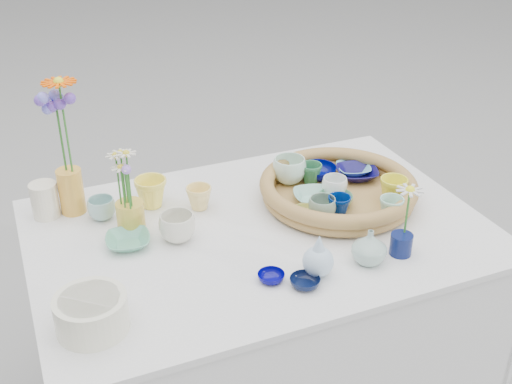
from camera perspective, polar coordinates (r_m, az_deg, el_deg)
name	(u,v)px	position (r m, az deg, el deg)	size (l,w,h in m)	color
wicker_tray	(338,190)	(1.94, 7.30, 0.22)	(0.47, 0.47, 0.08)	olive
tray_ceramic_0	(318,172)	(2.04, 5.53, 1.79)	(0.12, 0.12, 0.04)	#010657
tray_ceramic_1	(357,173)	(2.05, 8.98, 1.65)	(0.13, 0.13, 0.03)	#0E0A4A
tray_ceramic_2	(393,190)	(1.93, 12.10, 0.16)	(0.08, 0.08, 0.08)	yellow
tray_ceramic_3	(335,200)	(1.89, 7.06, -0.72)	(0.10, 0.10, 0.03)	#5D9671
tray_ceramic_4	(322,208)	(1.82, 5.91, -1.43)	(0.08, 0.08, 0.06)	gray
tray_ceramic_5	(313,197)	(1.91, 5.08, -0.43)	(0.11, 0.11, 0.03)	#84BEAC
tray_ceramic_6	(289,170)	(2.00, 2.98, 1.94)	(0.10, 0.10, 0.08)	silver
tray_ceramic_7	(335,187)	(1.93, 7.00, 0.47)	(0.08, 0.08, 0.06)	white
tray_ceramic_8	(353,169)	(2.08, 8.65, 2.01)	(0.11, 0.11, 0.03)	#68B1CE
tray_ceramic_9	(339,206)	(1.83, 7.39, -1.24)	(0.07, 0.07, 0.06)	navy
tray_ceramic_10	(306,215)	(1.81, 4.44, -2.09)	(0.09, 0.09, 0.03)	#D6D463
tray_ceramic_11	(391,208)	(1.84, 11.93, -1.43)	(0.07, 0.07, 0.06)	#A2DFCA
tray_ceramic_12	(311,173)	(2.00, 4.90, 1.66)	(0.07, 0.07, 0.06)	#2D7045
loose_ceramic_0	(151,193)	(1.92, -9.31, -0.05)	(0.10, 0.10, 0.09)	#FFEC53
loose_ceramic_1	(199,198)	(1.90, -5.08, -0.51)	(0.08, 0.08, 0.07)	#FFDE7E
loose_ceramic_2	(128,241)	(1.76, -11.30, -4.31)	(0.12, 0.12, 0.03)	#5DA989
loose_ceramic_3	(177,227)	(1.75, -7.01, -3.14)	(0.10, 0.10, 0.08)	beige
loose_ceramic_4	(271,277)	(1.60, 1.35, -7.58)	(0.07, 0.07, 0.02)	#02006A
loose_ceramic_5	(102,209)	(1.89, -13.57, -1.45)	(0.08, 0.08, 0.06)	#97C2BF
loose_ceramic_6	(305,282)	(1.59, 4.37, -8.00)	(0.08, 0.08, 0.02)	black
fluted_bowl	(92,313)	(1.49, -14.41, -10.40)	(0.16, 0.16, 0.08)	silver
bud_vase_paleblue	(318,254)	(1.60, 5.58, -5.55)	(0.08, 0.08, 0.12)	#A9C4DB
bud_vase_seafoam	(369,247)	(1.67, 10.05, -4.81)	(0.09, 0.09, 0.09)	#93B3A8
bud_vase_cobalt	(401,244)	(1.73, 12.77, -4.55)	(0.06, 0.06, 0.06)	#0B154A
single_daisy	(407,212)	(1.69, 13.29, -1.71)	(0.08, 0.08, 0.14)	silver
tall_vase_yellow	(71,191)	(1.93, -16.10, 0.07)	(0.07, 0.07, 0.14)	gold
gerbera	(66,128)	(1.84, -16.56, 5.44)	(0.11, 0.11, 0.28)	#FF5701
hydrangea	(61,138)	(1.86, -16.93, 4.64)	(0.08, 0.08, 0.28)	#6741BD
white_pitcher	(45,200)	(1.94, -18.27, -0.69)	(0.11, 0.08, 0.10)	silver
daisy_cup	(131,216)	(1.82, -11.08, -2.11)	(0.08, 0.08, 0.08)	gold
daisy_posy	(126,179)	(1.74, -11.49, 1.13)	(0.08, 0.08, 0.16)	silver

